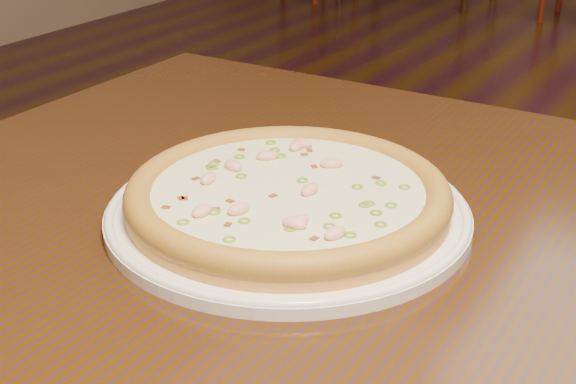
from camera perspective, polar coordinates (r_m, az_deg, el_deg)
The scene contains 3 objects.
hero_table at distance 0.85m, azimuth 8.79°, elevation -8.45°, with size 1.20×0.80×0.75m.
plate at distance 0.80m, azimuth 0.00°, elevation -1.38°, with size 0.36×0.36×0.02m.
pizza at distance 0.80m, azimuth -0.01°, elevation -0.19°, with size 0.32×0.32×0.03m.
Camera 1 is at (0.04, -1.50, 1.12)m, focal length 50.00 mm.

